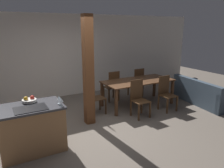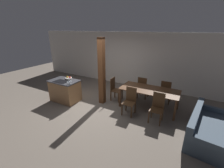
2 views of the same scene
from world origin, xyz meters
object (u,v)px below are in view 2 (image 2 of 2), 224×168
at_px(dining_chair_near_right, 157,107).
at_px(dining_chair_far_left, 143,88).
at_px(fruit_bowl, 69,78).
at_px(dining_chair_near_left, 130,101).
at_px(dining_chair_head_end, 115,89).
at_px(couch, 207,130).
at_px(dining_table, 149,92).
at_px(timber_post, 102,72).
at_px(kitchen_island, 65,90).
at_px(wine_glass_far, 71,81).
at_px(wine_glass_near, 67,82).
at_px(wine_glass_middle, 69,81).
at_px(dining_chair_far_right, 166,92).

height_order(dining_chair_near_right, dining_chair_far_left, same).
bearing_deg(fruit_bowl, dining_chair_near_left, 2.77).
xyz_separation_m(dining_chair_head_end, couch, (3.32, -0.86, -0.24)).
bearing_deg(fruit_bowl, dining_chair_near_right, 2.05).
relative_size(fruit_bowl, dining_table, 0.13).
xyz_separation_m(fruit_bowl, timber_post, (1.40, 0.37, 0.35)).
height_order(kitchen_island, wine_glass_far, wine_glass_far).
distance_m(wine_glass_far, dining_chair_near_right, 3.25).
distance_m(wine_glass_near, wine_glass_far, 0.17).
relative_size(dining_chair_near_right, couch, 0.47).
relative_size(wine_glass_near, wine_glass_middle, 1.00).
xyz_separation_m(dining_chair_near_left, dining_chair_near_right, (0.95, 0.00, 0.00)).
height_order(dining_table, dining_chair_head_end, dining_chair_head_end).
distance_m(fruit_bowl, wine_glass_middle, 0.66).
height_order(wine_glass_far, dining_chair_far_left, wine_glass_far).
bearing_deg(dining_chair_near_right, fruit_bowl, -177.95).
bearing_deg(timber_post, dining_chair_far_right, 27.32).
bearing_deg(wine_glass_middle, dining_chair_head_end, 45.42).
xyz_separation_m(kitchen_island, couch, (5.09, 0.20, -0.19)).
bearing_deg(wine_glass_middle, dining_chair_far_right, 32.04).
distance_m(kitchen_island, dining_chair_head_end, 2.07).
distance_m(wine_glass_middle, dining_chair_near_left, 2.35).
distance_m(dining_chair_far_left, couch, 2.84).
xyz_separation_m(wine_glass_far, dining_chair_near_left, (2.22, 0.50, -0.51)).
xyz_separation_m(wine_glass_near, wine_glass_middle, (0.00, 0.08, 0.00)).
bearing_deg(wine_glass_near, wine_glass_middle, 90.00).
relative_size(wine_glass_far, timber_post, 0.06).
xyz_separation_m(kitchen_island, fruit_bowl, (0.04, 0.22, 0.49)).
bearing_deg(wine_glass_middle, wine_glass_far, 90.00).
relative_size(wine_glass_far, dining_chair_far_left, 0.16).
height_order(wine_glass_middle, wine_glass_far, same).
height_order(dining_chair_near_left, couch, dining_chair_near_left).
bearing_deg(kitchen_island, dining_chair_near_right, 5.51).
relative_size(dining_chair_near_left, dining_chair_near_right, 1.00).
bearing_deg(wine_glass_far, dining_table, 23.98).
bearing_deg(dining_table, dining_chair_near_right, -55.96).
relative_size(kitchen_island, dining_chair_far_left, 1.22).
bearing_deg(dining_table, dining_chair_head_end, 180.00).
bearing_deg(wine_glass_near, kitchen_island, 148.70).
height_order(kitchen_island, dining_chair_near_left, dining_chair_near_left).
height_order(dining_chair_near_right, timber_post, timber_post).
height_order(wine_glass_near, dining_chair_head_end, wine_glass_near).
xyz_separation_m(kitchen_island, wine_glass_near, (0.51, -0.31, 0.56)).
height_order(wine_glass_near, wine_glass_middle, same).
height_order(kitchen_island, dining_chair_far_right, dining_chair_far_right).
relative_size(wine_glass_middle, timber_post, 0.06).
relative_size(kitchen_island, dining_chair_near_right, 1.22).
xyz_separation_m(wine_glass_near, dining_chair_head_end, (1.26, 1.37, -0.51)).
distance_m(wine_glass_far, timber_post, 1.22).
bearing_deg(dining_table, fruit_bowl, -165.31).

